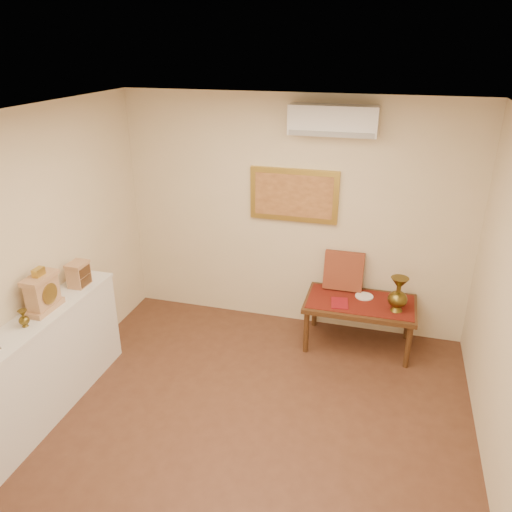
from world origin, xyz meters
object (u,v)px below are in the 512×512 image
(low_table, at_px, (360,307))
(display_ledge, at_px, (43,366))
(brass_urn_tall, at_px, (399,291))
(mantel_clock, at_px, (43,293))
(wooden_chest, at_px, (79,274))

(low_table, bearing_deg, display_ledge, -144.90)
(brass_urn_tall, xyz_separation_m, low_table, (-0.38, 0.10, -0.31))
(display_ledge, bearing_deg, brass_urn_tall, 30.24)
(low_table, bearing_deg, mantel_clock, -147.37)
(display_ledge, bearing_deg, mantel_clock, 88.38)
(brass_urn_tall, distance_m, mantel_clock, 3.47)
(brass_urn_tall, height_order, display_ledge, brass_urn_tall)
(brass_urn_tall, xyz_separation_m, display_ledge, (-3.05, -1.78, -0.30))
(mantel_clock, bearing_deg, brass_urn_tall, 27.83)
(display_ledge, relative_size, wooden_chest, 8.28)
(brass_urn_tall, height_order, wooden_chest, wooden_chest)
(mantel_clock, bearing_deg, display_ledge, -91.62)
(brass_urn_tall, bearing_deg, mantel_clock, -152.17)
(mantel_clock, xyz_separation_m, low_table, (2.67, 1.71, -0.67))
(mantel_clock, relative_size, wooden_chest, 1.68)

